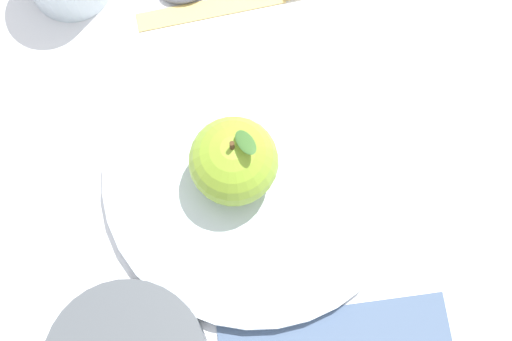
{
  "coord_description": "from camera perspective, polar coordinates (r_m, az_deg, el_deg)",
  "views": [
    {
      "loc": [
        -0.04,
        -0.17,
        0.58
      ],
      "look_at": [
        -0.02,
        -0.01,
        0.02
      ],
      "focal_mm": 50.33,
      "sensor_mm": 36.0,
      "label": 1
    }
  ],
  "objects": [
    {
      "name": "ground_plane",
      "position": [
        0.61,
        1.46,
        0.76
      ],
      "size": [
        2.4,
        2.4,
        0.0
      ],
      "primitive_type": "plane",
      "color": "silver"
    },
    {
      "name": "dinner_plate",
      "position": [
        0.6,
        -0.0,
        -0.3
      ],
      "size": [
        0.25,
        0.25,
        0.02
      ],
      "color": "silver",
      "rests_on": "ground_plane"
    },
    {
      "name": "apple",
      "position": [
        0.56,
        -1.79,
        0.74
      ],
      "size": [
        0.07,
        0.07,
        0.08
      ],
      "color": "#8CB22D",
      "rests_on": "dinner_plate"
    }
  ]
}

